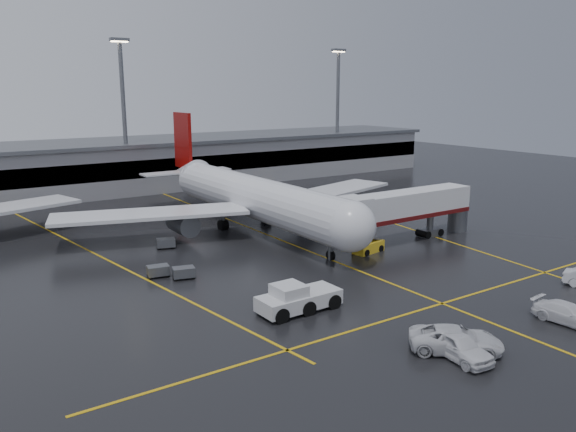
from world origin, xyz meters
TOP-DOWN VIEW (x-y plane):
  - ground at (0.00, 0.00)m, footprint 220.00×220.00m
  - apron_line_centre at (0.00, 0.00)m, footprint 0.25×90.00m
  - apron_line_stop at (0.00, -22.00)m, footprint 60.00×0.25m
  - apron_line_left at (-20.00, 10.00)m, footprint 9.99×69.35m
  - apron_line_right at (18.00, 10.00)m, footprint 7.57×69.64m
  - terminal at (0.00, 47.93)m, footprint 122.00×19.00m
  - light_mast_mid at (-5.00, 42.00)m, footprint 3.00×1.20m
  - light_mast_right at (40.00, 42.00)m, footprint 3.00×1.20m
  - main_airliner at (0.00, 9.70)m, footprint 48.80×45.60m
  - jet_bridge at (11.87, -6.00)m, footprint 19.90×3.40m
  - pushback_tractor at (-10.94, -16.59)m, footprint 6.96×3.07m
  - belt_loader at (5.17, -7.07)m, footprint 4.03×2.37m
  - service_van_a at (-6.12, -28.50)m, footprint 6.57×6.31m
  - service_van_b at (4.74, -30.15)m, footprint 2.68×5.52m
  - service_van_d at (-6.74, -29.17)m, footprint 2.60×5.38m
  - baggage_cart_a at (-15.23, -4.10)m, footprint 2.26×1.75m
  - baggage_cart_b at (-17.02, -2.27)m, footprint 2.18×1.61m
  - baggage_cart_c at (-12.61, 6.72)m, footprint 2.29×1.81m

SIDE VIEW (x-z plane):
  - ground at x=0.00m, z-range 0.00..0.00m
  - apron_line_centre at x=0.00m, z-range 0.00..0.02m
  - apron_line_stop at x=0.00m, z-range 0.00..0.02m
  - apron_line_left at x=-20.00m, z-range 0.00..0.02m
  - apron_line_right at x=18.00m, z-range 0.00..0.02m
  - belt_loader at x=5.17m, z-range -0.61..1.79m
  - baggage_cart_a at x=-15.23m, z-range 0.07..1.19m
  - baggage_cart_b at x=-17.02m, z-range 0.07..1.19m
  - baggage_cart_c at x=-12.61m, z-range 0.07..1.19m
  - service_van_b at x=4.74m, z-range 0.00..1.55m
  - service_van_a at x=-6.12m, z-range 0.00..1.73m
  - service_van_d at x=-6.74m, z-range 0.00..1.77m
  - pushback_tractor at x=-10.94m, z-range -0.25..2.22m
  - jet_bridge at x=11.87m, z-range 0.91..6.96m
  - main_airliner at x=0.00m, z-range -2.84..11.26m
  - terminal at x=0.00m, z-range 0.02..8.62m
  - light_mast_mid at x=-5.00m, z-range 1.75..27.20m
  - light_mast_right at x=40.00m, z-range 1.75..27.20m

